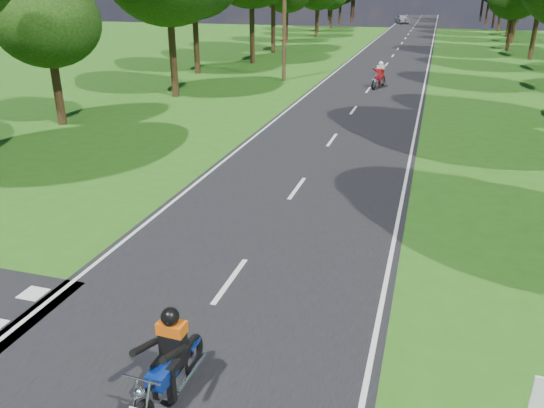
% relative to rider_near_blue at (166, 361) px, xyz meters
% --- Properties ---
extents(ground, '(160.00, 160.00, 0.00)m').
position_rel_rider_near_blue_xyz_m(ground, '(-0.42, 1.72, -0.82)').
color(ground, '#285B15').
rests_on(ground, ground).
extents(main_road, '(7.00, 140.00, 0.02)m').
position_rel_rider_near_blue_xyz_m(main_road, '(-0.42, 51.72, -0.81)').
color(main_road, black).
rests_on(main_road, ground).
extents(road_markings, '(7.40, 140.00, 0.01)m').
position_rel_rider_near_blue_xyz_m(road_markings, '(-0.56, 49.85, -0.80)').
color(road_markings, silver).
rests_on(road_markings, main_road).
extents(telegraph_pole, '(1.20, 0.26, 8.00)m').
position_rel_rider_near_blue_xyz_m(telegraph_pole, '(-6.42, 29.72, 3.25)').
color(telegraph_pole, '#382616').
rests_on(telegraph_pole, ground).
extents(rider_near_blue, '(0.71, 1.94, 1.60)m').
position_rel_rider_near_blue_xyz_m(rider_near_blue, '(0.00, 0.00, 0.00)').
color(rider_near_blue, navy).
rests_on(rider_near_blue, main_road).
extents(rider_far_red, '(1.08, 2.06, 1.63)m').
position_rel_rider_near_blue_xyz_m(rider_far_red, '(0.09, 28.61, 0.02)').
color(rider_far_red, '#B20D21').
rests_on(rider_far_red, main_road).
extents(distant_car, '(2.98, 4.66, 1.48)m').
position_rel_rider_near_blue_xyz_m(distant_car, '(-2.71, 91.07, -0.06)').
color(distant_car, '#B8BBBF').
rests_on(distant_car, main_road).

